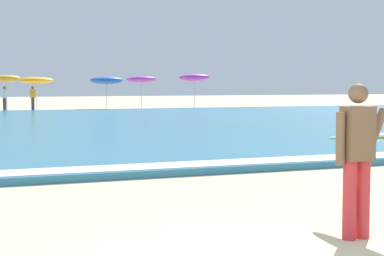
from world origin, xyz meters
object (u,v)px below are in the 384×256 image
beach_umbrella_4 (6,78)px  beachgoer_near_row_left (33,98)px  surfer_with_board (375,146)px  beachgoer_near_row_mid (4,98)px  beach_umbrella_5 (36,80)px  beach_umbrella_6 (107,80)px  beach_umbrella_8 (194,78)px  beach_umbrella_7 (141,79)px

beach_umbrella_4 → beachgoer_near_row_left: bearing=-22.7°
surfer_with_board → beachgoer_near_row_mid: size_ratio=1.58×
surfer_with_board → beach_umbrella_4: size_ratio=1.09×
beach_umbrella_5 → beach_umbrella_6: beach_umbrella_6 is taller
beach_umbrella_5 → beach_umbrella_8: size_ratio=0.92×
beach_umbrella_6 → beachgoer_near_row_left: 4.77m
beach_umbrella_7 → beach_umbrella_8: beach_umbrella_8 is taller
beachgoer_near_row_left → beach_umbrella_4: bearing=157.3°
beach_umbrella_4 → beach_umbrella_6: size_ratio=1.03×
beachgoer_near_row_left → beach_umbrella_5: bearing=76.0°
surfer_with_board → beach_umbrella_6: beach_umbrella_6 is taller
surfer_with_board → beach_umbrella_5: size_ratio=1.10×
beach_umbrella_6 → beach_umbrella_4: bearing=168.6°
surfer_with_board → beach_umbrella_7: (8.06, 36.77, 0.99)m
beachgoer_near_row_left → beachgoer_near_row_mid: 1.85m
beach_umbrella_6 → beach_umbrella_8: 6.61m
beach_umbrella_7 → beach_umbrella_8: 3.71m
beachgoer_near_row_left → beachgoer_near_row_mid: (-1.76, -0.59, 0.00)m
beach_umbrella_7 → beachgoer_near_row_left: size_ratio=1.46×
beach_umbrella_4 → beachgoer_near_row_mid: bearing=-100.9°
beach_umbrella_5 → beach_umbrella_7: size_ratio=0.99×
beach_umbrella_6 → surfer_with_board: bearing=-98.3°
beach_umbrella_8 → beachgoer_near_row_left: beach_umbrella_8 is taller
beach_umbrella_7 → beach_umbrella_4: bearing=-171.5°
beach_umbrella_4 → beach_umbrella_6: (6.12, -1.23, -0.11)m
beachgoer_near_row_mid → beach_umbrella_8: bearing=5.1°
surfer_with_board → beachgoer_near_row_left: size_ratio=1.58×
beach_umbrella_6 → beach_umbrella_5: bearing=148.8°
beach_umbrella_5 → beachgoer_near_row_mid: size_ratio=1.44×
beach_umbrella_4 → beach_umbrella_8: (12.63, -0.07, 0.10)m
surfer_with_board → beachgoer_near_row_mid: 34.20m
surfer_with_board → beach_umbrella_5: bearing=88.7°
surfer_with_board → beach_umbrella_6: 34.53m
beach_umbrella_6 → beachgoer_near_row_mid: 6.45m
beach_umbrella_5 → beach_umbrella_7: beach_umbrella_7 is taller
beach_umbrella_4 → beach_umbrella_7: (9.21, 1.38, -0.03)m
beachgoer_near_row_left → beach_umbrella_8: bearing=2.9°
surfer_with_board → beach_umbrella_8: (11.47, 35.32, 1.12)m
beachgoer_near_row_mid → surfer_with_board: bearing=-87.7°
beachgoer_near_row_mid → beach_umbrella_4: bearing=79.1°
beach_umbrella_4 → surfer_with_board: bearing=-88.1°
beach_umbrella_6 → beach_umbrella_7: size_ratio=0.97×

